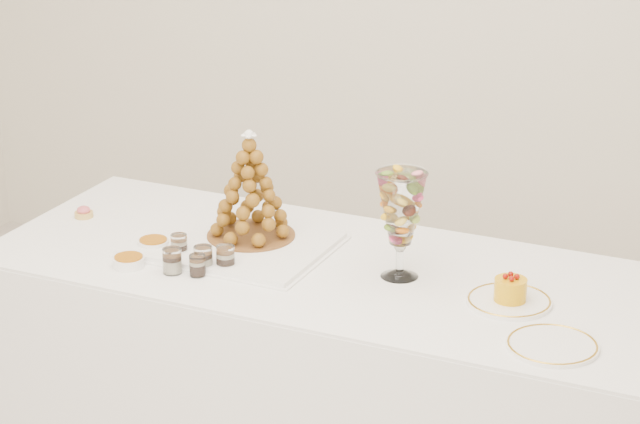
% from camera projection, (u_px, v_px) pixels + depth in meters
% --- Properties ---
extents(buffet_table, '(2.10, 0.94, 0.78)m').
position_uv_depth(buffet_table, '(330.00, 384.00, 3.78)').
color(buffet_table, white).
rests_on(buffet_table, ground).
extents(lace_tray, '(0.60, 0.47, 0.02)m').
position_uv_depth(lace_tray, '(232.00, 244.00, 3.76)').
color(lace_tray, white).
rests_on(lace_tray, buffet_table).
extents(macaron_vase, '(0.14, 0.14, 0.31)m').
position_uv_depth(macaron_vase, '(401.00, 210.00, 3.49)').
color(macaron_vase, white).
rests_on(macaron_vase, buffet_table).
extents(cake_plate, '(0.23, 0.23, 0.01)m').
position_uv_depth(cake_plate, '(509.00, 301.00, 3.39)').
color(cake_plate, white).
rests_on(cake_plate, buffet_table).
extents(spare_plate, '(0.24, 0.24, 0.01)m').
position_uv_depth(spare_plate, '(552.00, 346.00, 3.15)').
color(spare_plate, white).
rests_on(spare_plate, buffet_table).
extents(pink_tart, '(0.06, 0.06, 0.04)m').
position_uv_depth(pink_tart, '(84.00, 212.00, 4.00)').
color(pink_tart, tan).
rests_on(pink_tart, buffet_table).
extents(verrine_a, '(0.06, 0.06, 0.07)m').
position_uv_depth(verrine_a, '(179.00, 245.00, 3.70)').
color(verrine_a, white).
rests_on(verrine_a, buffet_table).
extents(verrine_b, '(0.07, 0.07, 0.07)m').
position_uv_depth(verrine_b, '(203.00, 258.00, 3.59)').
color(verrine_b, white).
rests_on(verrine_b, buffet_table).
extents(verrine_c, '(0.07, 0.07, 0.07)m').
position_uv_depth(verrine_c, '(225.00, 258.00, 3.60)').
color(verrine_c, white).
rests_on(verrine_c, buffet_table).
extents(verrine_d, '(0.07, 0.07, 0.07)m').
position_uv_depth(verrine_d, '(172.00, 261.00, 3.58)').
color(verrine_d, white).
rests_on(verrine_d, buffet_table).
extents(verrine_e, '(0.05, 0.05, 0.06)m').
position_uv_depth(verrine_e, '(197.00, 265.00, 3.56)').
color(verrine_e, white).
rests_on(verrine_e, buffet_table).
extents(ramekin_back, '(0.09, 0.09, 0.03)m').
position_uv_depth(ramekin_back, '(153.00, 245.00, 3.75)').
color(ramekin_back, white).
rests_on(ramekin_back, buffet_table).
extents(ramekin_front, '(0.09, 0.09, 0.03)m').
position_uv_depth(ramekin_front, '(129.00, 262.00, 3.63)').
color(ramekin_front, white).
rests_on(ramekin_front, buffet_table).
extents(croquembouche, '(0.27, 0.27, 0.34)m').
position_uv_depth(croquembouche, '(250.00, 185.00, 3.75)').
color(croquembouche, brown).
rests_on(croquembouche, lace_tray).
extents(mousse_cake, '(0.09, 0.09, 0.08)m').
position_uv_depth(mousse_cake, '(510.00, 289.00, 3.38)').
color(mousse_cake, '#E4A20A').
rests_on(mousse_cake, cake_plate).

